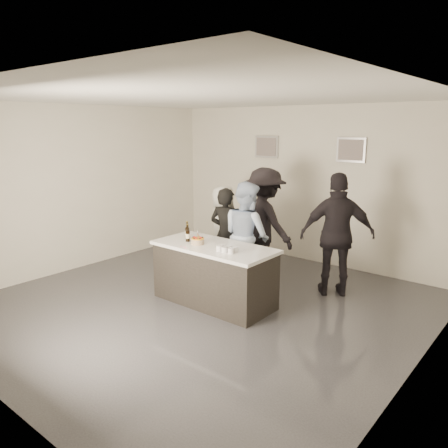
# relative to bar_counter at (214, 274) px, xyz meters

# --- Properties ---
(floor) EXTENTS (6.00, 6.00, 0.00)m
(floor) POSITION_rel_bar_counter_xyz_m (-0.09, -0.16, -0.45)
(floor) COLOR #3D3D42
(floor) RESTS_ON ground
(ceiling) EXTENTS (6.00, 6.00, 0.00)m
(ceiling) POSITION_rel_bar_counter_xyz_m (-0.09, -0.16, 2.55)
(ceiling) COLOR white
(wall_back) EXTENTS (6.00, 0.04, 3.00)m
(wall_back) POSITION_rel_bar_counter_xyz_m (-0.09, 2.84, 1.05)
(wall_back) COLOR silver
(wall_back) RESTS_ON ground
(wall_left) EXTENTS (0.04, 6.00, 3.00)m
(wall_left) POSITION_rel_bar_counter_xyz_m (-3.09, -0.16, 1.05)
(wall_left) COLOR silver
(wall_left) RESTS_ON ground
(wall_right) EXTENTS (0.04, 6.00, 3.00)m
(wall_right) POSITION_rel_bar_counter_xyz_m (2.91, -0.16, 1.05)
(wall_right) COLOR silver
(wall_right) RESTS_ON ground
(picture_left) EXTENTS (0.54, 0.04, 0.44)m
(picture_left) POSITION_rel_bar_counter_xyz_m (-0.99, 2.81, 1.75)
(picture_left) COLOR #B2B2B7
(picture_left) RESTS_ON wall_back
(picture_right) EXTENTS (0.54, 0.04, 0.44)m
(picture_right) POSITION_rel_bar_counter_xyz_m (0.81, 2.81, 1.75)
(picture_right) COLOR #B2B2B7
(picture_right) RESTS_ON wall_back
(bar_counter) EXTENTS (1.86, 0.86, 0.90)m
(bar_counter) POSITION_rel_bar_counter_xyz_m (0.00, 0.00, 0.00)
(bar_counter) COLOR white
(bar_counter) RESTS_ON ground
(cake) EXTENTS (0.20, 0.20, 0.08)m
(cake) POSITION_rel_bar_counter_xyz_m (-0.24, -0.10, 0.49)
(cake) COLOR #FFAA1A
(cake) RESTS_ON bar_counter
(beer_bottle_a) EXTENTS (0.07, 0.07, 0.26)m
(beer_bottle_a) POSITION_rel_bar_counter_xyz_m (-0.59, 0.05, 0.58)
(beer_bottle_a) COLOR black
(beer_bottle_a) RESTS_ON bar_counter
(beer_bottle_b) EXTENTS (0.07, 0.07, 0.26)m
(beer_bottle_b) POSITION_rel_bar_counter_xyz_m (-0.45, -0.08, 0.58)
(beer_bottle_b) COLOR black
(beer_bottle_b) RESTS_ON bar_counter
(tumbler_cluster) EXTENTS (0.30, 0.19, 0.08)m
(tumbler_cluster) POSITION_rel_bar_counter_xyz_m (0.35, -0.13, 0.49)
(tumbler_cluster) COLOR yellow
(tumbler_cluster) RESTS_ON bar_counter
(candles) EXTENTS (0.24, 0.08, 0.01)m
(candles) POSITION_rel_bar_counter_xyz_m (-0.24, -0.34, 0.45)
(candles) COLOR pink
(candles) RESTS_ON bar_counter
(person_main_black) EXTENTS (0.64, 0.48, 1.61)m
(person_main_black) POSITION_rel_bar_counter_xyz_m (-0.50, 0.90, 0.36)
(person_main_black) COLOR black
(person_main_black) RESTS_ON ground
(person_main_blue) EXTENTS (1.03, 0.91, 1.76)m
(person_main_blue) POSITION_rel_bar_counter_xyz_m (-0.03, 0.85, 0.43)
(person_main_blue) COLOR silver
(person_main_blue) RESTS_ON ground
(person_guest_left) EXTENTS (0.90, 0.84, 1.55)m
(person_guest_left) POSITION_rel_bar_counter_xyz_m (-0.95, 1.37, 0.33)
(person_guest_left) COLOR silver
(person_guest_left) RESTS_ON ground
(person_guest_right) EXTENTS (1.20, 1.03, 1.94)m
(person_guest_right) POSITION_rel_bar_counter_xyz_m (1.25, 1.48, 0.52)
(person_guest_right) COLOR black
(person_guest_right) RESTS_ON ground
(person_guest_back) EXTENTS (1.38, 1.00, 1.92)m
(person_guest_back) POSITION_rel_bar_counter_xyz_m (-0.13, 1.51, 0.51)
(person_guest_back) COLOR black
(person_guest_back) RESTS_ON ground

